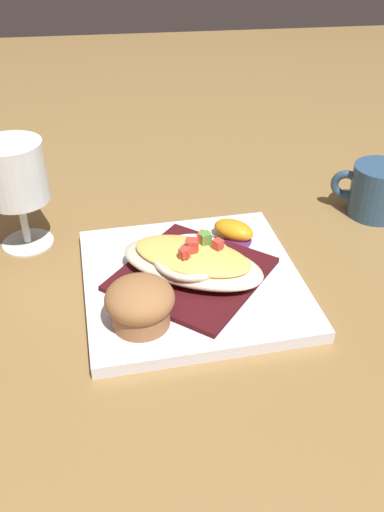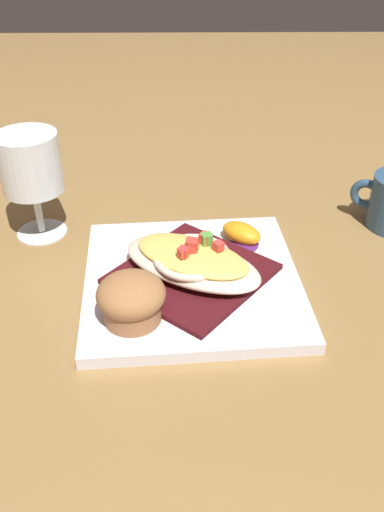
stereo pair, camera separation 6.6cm
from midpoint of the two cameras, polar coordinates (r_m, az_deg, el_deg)
ground_plane at (r=0.69m, az=-2.75°, el=-3.21°), size 2.60×2.60×0.00m
square_plate at (r=0.68m, az=-2.77°, el=-2.69°), size 0.28×0.28×0.02m
folded_napkin at (r=0.68m, az=-2.80°, el=-1.95°), size 0.23×0.23×0.01m
gratin_dish at (r=0.66m, az=-2.84°, el=-0.51°), size 0.17×0.20×0.05m
muffin at (r=0.60m, az=-8.53°, el=-4.93°), size 0.08×0.08×0.06m
orange_garnish at (r=0.74m, az=1.83°, el=2.45°), size 0.06×0.07×0.03m
coffee_mug at (r=0.85m, az=16.29°, el=6.14°), size 0.08×0.10×0.08m
stemmed_glass at (r=0.76m, az=-20.12°, el=7.48°), size 0.08×0.08×0.15m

